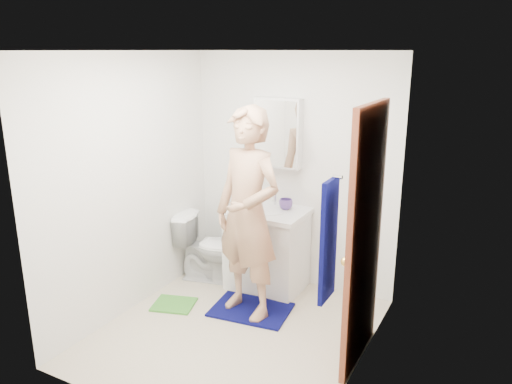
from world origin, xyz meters
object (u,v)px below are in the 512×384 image
(vanity_cabinet, at_px, (267,251))
(towel, at_px, (328,241))
(soap_dispenser, at_px, (253,200))
(toilet, at_px, (211,247))
(toothbrush_cup, at_px, (286,204))
(man, at_px, (248,214))
(medicine_cabinet, at_px, (278,133))

(vanity_cabinet, relative_size, towel, 1.00)
(vanity_cabinet, height_order, soap_dispenser, soap_dispenser)
(toilet, height_order, toothbrush_cup, toothbrush_cup)
(towel, xyz_separation_m, toothbrush_cup, (-1.02, 1.58, -0.35))
(soap_dispenser, bearing_deg, vanity_cabinet, 12.15)
(man, bearing_deg, toilet, 161.55)
(medicine_cabinet, distance_m, toothbrush_cup, 0.73)
(towel, relative_size, soap_dispenser, 4.44)
(toothbrush_cup, bearing_deg, toilet, -164.09)
(toilet, xyz_separation_m, soap_dispenser, (0.47, 0.09, 0.57))
(soap_dispenser, height_order, man, man)
(soap_dispenser, distance_m, toothbrush_cup, 0.34)
(man, bearing_deg, towel, -25.80)
(towel, bearing_deg, man, 140.04)
(towel, bearing_deg, toothbrush_cup, 122.79)
(vanity_cabinet, height_order, toilet, vanity_cabinet)
(toothbrush_cup, bearing_deg, towel, -57.21)
(towel, bearing_deg, medicine_cabinet, 124.61)
(vanity_cabinet, distance_m, toilet, 0.63)
(medicine_cabinet, height_order, towel, medicine_cabinet)
(towel, distance_m, soap_dispenser, 1.99)
(soap_dispenser, xyz_separation_m, man, (0.25, -0.55, 0.05))
(towel, distance_m, toilet, 2.42)
(vanity_cabinet, xyz_separation_m, man, (0.10, -0.58, 0.59))
(medicine_cabinet, distance_m, towel, 2.11)
(towel, height_order, man, man)
(towel, height_order, soap_dispenser, towel)
(medicine_cabinet, relative_size, soap_dispenser, 3.89)
(toothbrush_cup, height_order, man, man)
(vanity_cabinet, bearing_deg, medicine_cabinet, 90.00)
(toilet, relative_size, soap_dispenser, 4.06)
(soap_dispenser, xyz_separation_m, toothbrush_cup, (0.31, 0.13, -0.04))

